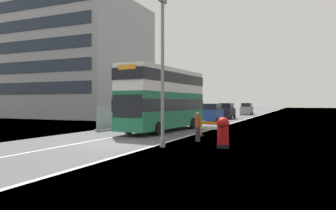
% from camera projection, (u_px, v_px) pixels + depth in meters
% --- Properties ---
extents(ground, '(140.00, 280.00, 0.10)m').
position_uv_depth(ground, '(117.00, 145.00, 18.00)').
color(ground, '#4C4C4F').
extents(double_decker_bus, '(3.38, 11.14, 5.15)m').
position_uv_depth(double_decker_bus, '(165.00, 98.00, 26.23)').
color(double_decker_bus, '#1E6B47').
rests_on(double_decker_bus, ground).
extents(lamppost_foreground, '(0.29, 0.70, 7.91)m').
position_uv_depth(lamppost_foreground, '(163.00, 77.00, 16.73)').
color(lamppost_foreground, gray).
rests_on(lamppost_foreground, ground).
extents(red_pillar_postbox, '(0.67, 0.67, 1.61)m').
position_uv_depth(red_pillar_postbox, '(223.00, 131.00, 16.45)').
color(red_pillar_postbox, black).
rests_on(red_pillar_postbox, ground).
extents(roadworks_barrier, '(1.71, 0.88, 1.06)m').
position_uv_depth(roadworks_barrier, '(210.00, 127.00, 21.74)').
color(roadworks_barrier, orange).
rests_on(roadworks_barrier, ground).
extents(construction_site_fence, '(0.44, 17.20, 2.15)m').
position_uv_depth(construction_site_fence, '(144.00, 115.00, 33.99)').
color(construction_site_fence, '#A8AAAD').
rests_on(construction_site_fence, ground).
extents(car_oncoming_near, '(2.10, 4.56, 2.24)m').
position_uv_depth(car_oncoming_near, '(212.00, 113.00, 39.72)').
color(car_oncoming_near, navy).
rests_on(car_oncoming_near, ground).
extents(car_receding_mid, '(2.06, 4.26, 2.29)m').
position_uv_depth(car_receding_mid, '(226.00, 111.00, 45.76)').
color(car_receding_mid, black).
rests_on(car_receding_mid, ground).
extents(car_receding_far, '(2.02, 4.59, 2.07)m').
position_uv_depth(car_receding_far, '(223.00, 111.00, 54.70)').
color(car_receding_far, navy).
rests_on(car_receding_far, ground).
extents(car_far_side, '(2.07, 4.22, 2.27)m').
position_uv_depth(car_far_side, '(247.00, 109.00, 60.62)').
color(car_far_side, gray).
rests_on(car_far_side, ground).
extents(bare_tree_far_verge_near, '(3.27, 2.75, 4.31)m').
position_uv_depth(bare_tree_far_verge_near, '(179.00, 103.00, 62.10)').
color(bare_tree_far_verge_near, '#4C3D2D').
rests_on(bare_tree_far_verge_near, ground).
extents(pedestrian_at_kerb, '(0.34, 0.34, 1.78)m').
position_uv_depth(pedestrian_at_kerb, '(198.00, 127.00, 19.14)').
color(pedestrian_at_kerb, '#2D3342').
rests_on(pedestrian_at_kerb, ground).
extents(backdrop_office_block, '(31.78, 16.92, 18.27)m').
position_uv_depth(backdrop_office_block, '(51.00, 64.00, 54.41)').
color(backdrop_office_block, '#9EA0A3').
rests_on(backdrop_office_block, ground).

